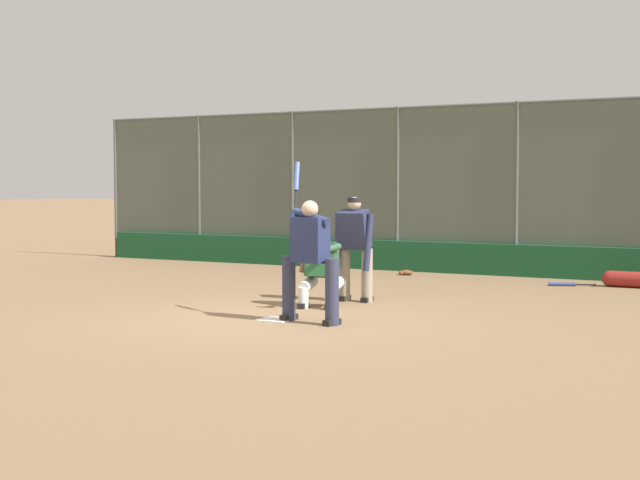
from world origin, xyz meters
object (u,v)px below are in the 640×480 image
object	(u,v)px
batter_at_plate	(310,256)
catcher_behind_plate	(320,265)
fielding_glove_on_dirt	(406,273)
spare_bat_near_backstop	(565,284)
equipment_bag_dugout_side	(636,280)
umpire_home	(355,246)

from	to	relation	value
batter_at_plate	catcher_behind_plate	size ratio (longest dim) A/B	1.77
fielding_glove_on_dirt	spare_bat_near_backstop	bearing A→B (deg)	171.73
catcher_behind_plate	equipment_bag_dugout_side	xyz separation A→B (m)	(-3.84, -4.90, -0.49)
fielding_glove_on_dirt	catcher_behind_plate	bearing A→B (deg)	97.62
equipment_bag_dugout_side	fielding_glove_on_dirt	bearing A→B (deg)	-2.10
batter_at_plate	equipment_bag_dugout_side	world-z (taller)	batter_at_plate
batter_at_plate	catcher_behind_plate	xyz separation A→B (m)	(0.57, -1.40, -0.26)
batter_at_plate	catcher_behind_plate	bearing A→B (deg)	-58.02
umpire_home	spare_bat_near_backstop	size ratio (longest dim) A/B	2.02
batter_at_plate	equipment_bag_dugout_side	xyz separation A→B (m)	(-3.27, -6.30, -0.75)
catcher_behind_plate	equipment_bag_dugout_side	bearing A→B (deg)	-137.15
catcher_behind_plate	spare_bat_near_backstop	size ratio (longest dim) A/B	1.49
spare_bat_near_backstop	equipment_bag_dugout_side	distance (m)	1.23
catcher_behind_plate	umpire_home	bearing A→B (deg)	-111.14
equipment_bag_dugout_side	batter_at_plate	bearing A→B (deg)	62.54
catcher_behind_plate	umpire_home	world-z (taller)	umpire_home
umpire_home	spare_bat_near_backstop	xyz separation A→B (m)	(-2.49, -3.75, -0.86)
fielding_glove_on_dirt	umpire_home	bearing A→B (deg)	101.42
fielding_glove_on_dirt	equipment_bag_dugout_side	xyz separation A→B (m)	(-4.52, 0.17, 0.09)
fielding_glove_on_dirt	equipment_bag_dugout_side	world-z (taller)	equipment_bag_dugout_side
catcher_behind_plate	batter_at_plate	bearing A→B (deg)	103.20
umpire_home	fielding_glove_on_dirt	distance (m)	4.40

